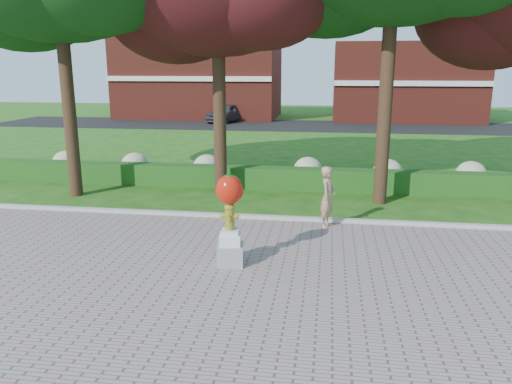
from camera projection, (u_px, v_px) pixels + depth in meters
ground at (249, 257)px, 11.84m from camera, size 100.00×100.00×0.00m
walkway at (210, 347)px, 8.00m from camera, size 40.00×14.00×0.04m
curb at (266, 218)px, 14.71m from camera, size 40.00×0.18×0.15m
lawn_hedge at (279, 178)px, 18.47m from camera, size 24.00×0.70×0.80m
hydrangea_row at (297, 169)px, 19.31m from camera, size 20.10×1.10×0.99m
street at (307, 126)px, 38.72m from camera, size 50.00×8.00×0.02m
building_left at (200, 78)px, 45.05m from camera, size 14.00×8.00×7.00m
building_right at (405, 82)px, 42.57m from camera, size 12.00×8.00×6.40m
hydrant_sculpture at (230, 216)px, 11.07m from camera, size 0.66×0.66×2.13m
woman at (328, 197)px, 13.80m from camera, size 0.56×0.71×1.72m
parked_car at (227, 113)px, 41.08m from camera, size 3.17×4.83×1.53m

